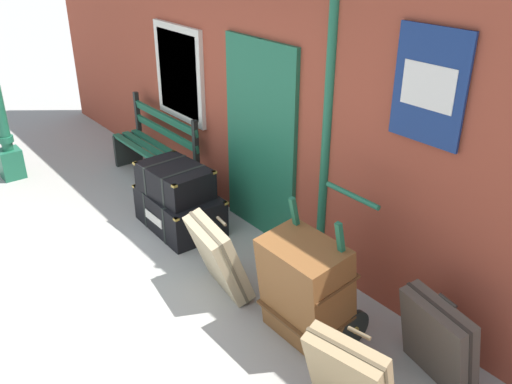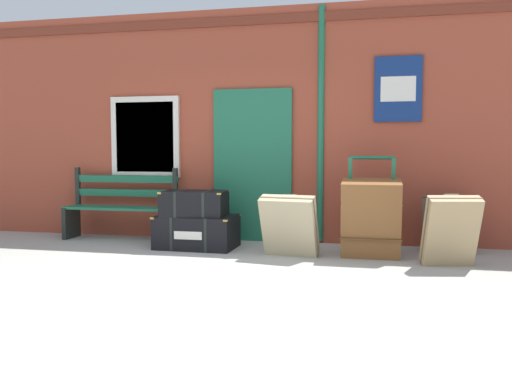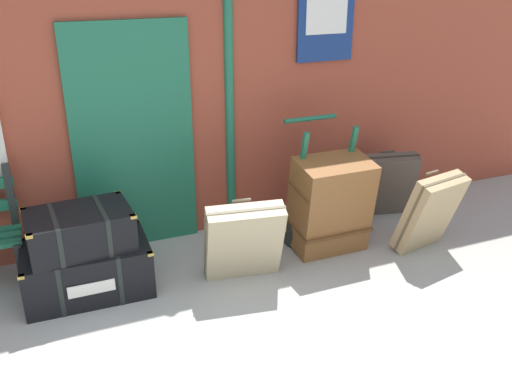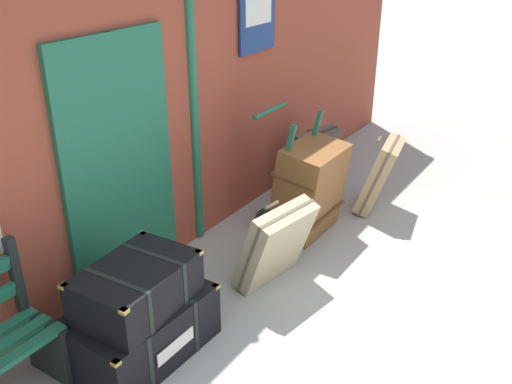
{
  "view_description": "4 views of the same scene",
  "coord_description": "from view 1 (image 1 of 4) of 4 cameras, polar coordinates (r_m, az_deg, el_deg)",
  "views": [
    {
      "loc": [
        4.19,
        -0.87,
        3.09
      ],
      "look_at": [
        0.58,
        1.95,
        0.82
      ],
      "focal_mm": 38.08,
      "sensor_mm": 36.0,
      "label": 1
    },
    {
      "loc": [
        1.66,
        -4.71,
        1.26
      ],
      "look_at": [
        0.2,
        1.92,
        0.72
      ],
      "focal_mm": 37.08,
      "sensor_mm": 36.0,
      "label": 2
    },
    {
      "loc": [
        -0.76,
        -2.45,
        2.59
      ],
      "look_at": [
        1.03,
        1.9,
        0.58
      ],
      "focal_mm": 38.93,
      "sensor_mm": 36.0,
      "label": 3
    },
    {
      "loc": [
        -2.76,
        -0.7,
        2.8
      ],
      "look_at": [
        0.83,
        1.68,
        0.74
      ],
      "focal_mm": 39.92,
      "sensor_mm": 36.0,
      "label": 4
    }
  ],
  "objects": [
    {
      "name": "platform_bench",
      "position": [
        7.22,
        -10.42,
        4.47
      ],
      "size": [
        1.6,
        0.43,
        1.01
      ],
      "color": "#1E6647",
      "rests_on": "ground"
    },
    {
      "name": "steamer_trunk_base",
      "position": [
        6.13,
        -8.0,
        -1.9
      ],
      "size": [
        1.02,
        0.67,
        0.43
      ],
      "color": "black",
      "rests_on": "ground"
    },
    {
      "name": "porters_trolley",
      "position": [
        4.63,
        6.8,
        -11.29
      ],
      "size": [
        0.71,
        0.64,
        1.19
      ],
      "color": "black",
      "rests_on": "ground"
    },
    {
      "name": "suitcase_umber",
      "position": [
        3.82,
        9.89,
        -18.99
      ],
      "size": [
        0.62,
        0.51,
        0.79
      ],
      "color": "tan",
      "rests_on": "ground"
    },
    {
      "name": "brick_facade",
      "position": [
        5.64,
        1.53,
        11.08
      ],
      "size": [
        10.4,
        0.35,
        3.2
      ],
      "color": "#9E422D",
      "rests_on": "ground"
    },
    {
      "name": "ground_plane",
      "position": [
        5.28,
        -21.48,
        -11.57
      ],
      "size": [
        60.0,
        60.0,
        0.0
      ],
      "primitive_type": "plane",
      "color": "#A3A099"
    },
    {
      "name": "suitcase_beige",
      "position": [
        4.32,
        18.6,
        -14.57
      ],
      "size": [
        0.67,
        0.44,
        0.71
      ],
      "color": "#51473D",
      "rests_on": "ground"
    },
    {
      "name": "suitcase_brown",
      "position": [
        4.97,
        -3.93,
        -6.82
      ],
      "size": [
        0.7,
        0.52,
        0.74
      ],
      "color": "tan",
      "rests_on": "ground"
    },
    {
      "name": "steamer_trunk_middle",
      "position": [
        5.97,
        -8.51,
        1.24
      ],
      "size": [
        0.84,
        0.6,
        0.33
      ],
      "color": "black",
      "rests_on": "steamer_trunk_base"
    },
    {
      "name": "large_brown_trunk",
      "position": [
        4.41,
        5.26,
        -10.19
      ],
      "size": [
        0.7,
        0.55,
        0.93
      ],
      "color": "brown",
      "rests_on": "ground"
    }
  ]
}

